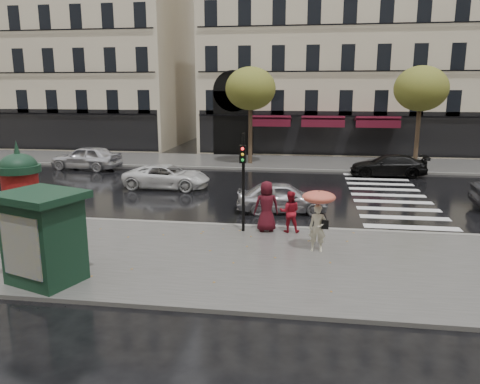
% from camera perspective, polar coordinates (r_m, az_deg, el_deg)
% --- Properties ---
extents(ground, '(160.00, 160.00, 0.00)m').
position_cam_1_polar(ground, '(15.05, 0.29, -7.78)').
color(ground, black).
rests_on(ground, ground).
extents(near_sidewalk, '(90.00, 7.00, 0.12)m').
position_cam_1_polar(near_sidewalk, '(14.56, 0.01, -8.24)').
color(near_sidewalk, '#474744').
rests_on(near_sidewalk, ground).
extents(far_sidewalk, '(90.00, 6.00, 0.12)m').
position_cam_1_polar(far_sidewalk, '(33.43, 4.87, 3.62)').
color(far_sidewalk, '#474744').
rests_on(far_sidewalk, ground).
extents(near_kerb, '(90.00, 0.25, 0.14)m').
position_cam_1_polar(near_kerb, '(17.85, 1.64, -4.25)').
color(near_kerb, slate).
rests_on(near_kerb, ground).
extents(far_kerb, '(90.00, 0.25, 0.14)m').
position_cam_1_polar(far_kerb, '(30.47, 4.52, 2.77)').
color(far_kerb, slate).
rests_on(far_kerb, ground).
extents(zebra_crossing, '(3.60, 11.75, 0.01)m').
position_cam_1_polar(zebra_crossing, '(24.47, 17.61, -0.37)').
color(zebra_crossing, silver).
rests_on(zebra_crossing, ground).
extents(bldg_far_corner, '(26.00, 14.00, 22.90)m').
position_cam_1_polar(bldg_far_corner, '(44.57, 14.33, 20.03)').
color(bldg_far_corner, '#B7A88C').
rests_on(bldg_far_corner, ground).
extents(bldg_far_left, '(24.00, 14.00, 22.90)m').
position_cam_1_polar(bldg_far_left, '(50.45, -21.27, 18.67)').
color(bldg_far_left, '#B7A88C').
rests_on(bldg_far_left, ground).
extents(tree_far_left, '(3.40, 3.40, 6.64)m').
position_cam_1_polar(tree_far_left, '(32.21, 1.29, 12.45)').
color(tree_far_left, '#38281C').
rests_on(tree_far_left, ground).
extents(tree_far_right, '(3.40, 3.40, 6.64)m').
position_cam_1_polar(tree_far_right, '(32.73, 21.20, 11.63)').
color(tree_far_right, '#38281C').
rests_on(tree_far_right, ground).
extents(woman_umbrella, '(1.05, 1.05, 2.03)m').
position_cam_1_polar(woman_umbrella, '(14.93, 9.53, -2.26)').
color(woman_umbrella, beige).
rests_on(woman_umbrella, near_sidewalk).
extents(woman_red, '(0.76, 0.61, 1.51)m').
position_cam_1_polar(woman_red, '(16.95, 6.09, -2.40)').
color(woman_red, maroon).
rests_on(woman_red, near_sidewalk).
extents(man_burgundy, '(1.02, 0.80, 1.85)m').
position_cam_1_polar(man_burgundy, '(16.96, 3.25, -1.75)').
color(man_burgundy, '#420D16').
rests_on(man_burgundy, near_sidewalk).
extents(morris_column, '(1.32, 1.32, 3.54)m').
position_cam_1_polar(morris_column, '(16.29, -25.07, -0.74)').
color(morris_column, black).
rests_on(morris_column, near_sidewalk).
extents(traffic_light, '(0.23, 0.33, 3.57)m').
position_cam_1_polar(traffic_light, '(16.59, 0.39, 2.33)').
color(traffic_light, black).
rests_on(traffic_light, near_sidewalk).
extents(newsstand, '(2.50, 2.30, 2.46)m').
position_cam_1_polar(newsstand, '(13.51, -22.81, -4.99)').
color(newsstand, black).
rests_on(newsstand, near_sidewalk).
extents(car_silver, '(4.06, 1.99, 1.33)m').
position_cam_1_polar(car_silver, '(20.12, 5.18, -0.61)').
color(car_silver, silver).
rests_on(car_silver, ground).
extents(car_white, '(4.59, 2.21, 1.26)m').
position_cam_1_polar(car_white, '(25.16, -8.88, 1.87)').
color(car_white, silver).
rests_on(car_white, ground).
extents(car_black, '(4.50, 1.86, 1.30)m').
position_cam_1_polar(car_black, '(29.72, 17.63, 3.11)').
color(car_black, black).
rests_on(car_black, ground).
extents(car_far_silver, '(4.80, 2.39, 1.57)m').
position_cam_1_polar(car_far_silver, '(32.24, -18.22, 4.01)').
color(car_far_silver, silver).
rests_on(car_far_silver, ground).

